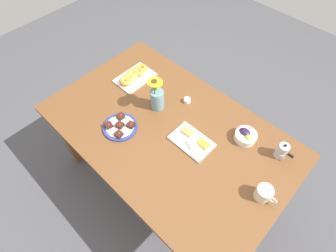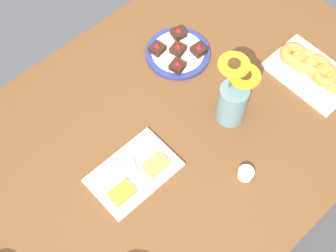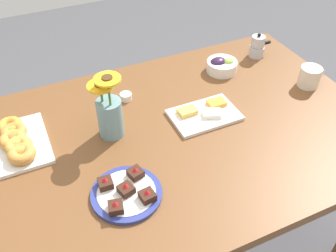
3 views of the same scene
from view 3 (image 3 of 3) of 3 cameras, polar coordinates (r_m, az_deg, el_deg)
The scene contains 10 objects.
ground_plane at distance 1.95m, azimuth 0.00°, elevation -17.46°, with size 6.00×6.00×0.00m, color #4C4C51.
dining_table at distance 1.43m, azimuth 0.00°, elevation -3.77°, with size 1.60×1.00×0.74m.
coffee_mug at distance 1.70m, azimuth 20.81°, elevation 7.08°, with size 0.12×0.09×0.09m.
grape_bowl at distance 1.71m, azimuth 8.16°, elevation 9.13°, with size 0.14×0.14×0.07m.
cheese_platter at distance 1.45m, azimuth 5.57°, elevation 1.88°, with size 0.26×0.17×0.03m.
croissant_platter at distance 1.41m, azimuth -21.99°, elevation -2.16°, with size 0.19×0.29×0.05m.
jam_cup_honey at distance 1.54m, azimuth -6.44°, elevation 4.51°, with size 0.05×0.05×0.03m.
dessert_plate at distance 1.18m, azimuth -6.35°, elevation -10.08°, with size 0.22×0.22×0.05m.
flower_vase at distance 1.33m, azimuth -8.89°, elevation 1.76°, with size 0.11×0.12×0.26m.
moka_pot at distance 1.84m, azimuth 13.44°, elevation 11.65°, with size 0.11×0.07×0.12m.
Camera 3 is at (-0.42, -0.92, 1.67)m, focal length 40.00 mm.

